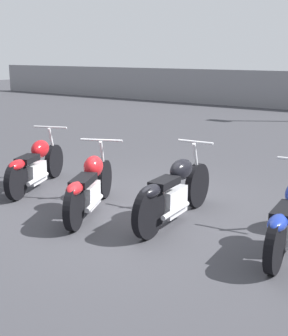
# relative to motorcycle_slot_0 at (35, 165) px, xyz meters

# --- Properties ---
(ground_plane) EXTENTS (60.00, 60.00, 0.00)m
(ground_plane) POSITION_rel_motorcycle_slot_0_xyz_m (2.21, -0.02, -0.42)
(ground_plane) COLOR #38383D
(motorcycle_slot_0) EXTENTS (0.97, 1.96, 0.99)m
(motorcycle_slot_0) POSITION_rel_motorcycle_slot_0_xyz_m (0.00, 0.00, 0.00)
(motorcycle_slot_0) COLOR black
(motorcycle_slot_0) RESTS_ON ground_plane
(motorcycle_slot_1) EXTENTS (1.05, 1.94, 0.99)m
(motorcycle_slot_1) POSITION_rel_motorcycle_slot_0_xyz_m (1.64, -0.44, -0.00)
(motorcycle_slot_1) COLOR black
(motorcycle_slot_1) RESTS_ON ground_plane
(motorcycle_slot_2) EXTENTS (0.55, 2.13, 1.05)m
(motorcycle_slot_2) POSITION_rel_motorcycle_slot_0_xyz_m (2.84, -0.04, 0.02)
(motorcycle_slot_2) COLOR black
(motorcycle_slot_2) RESTS_ON ground_plane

